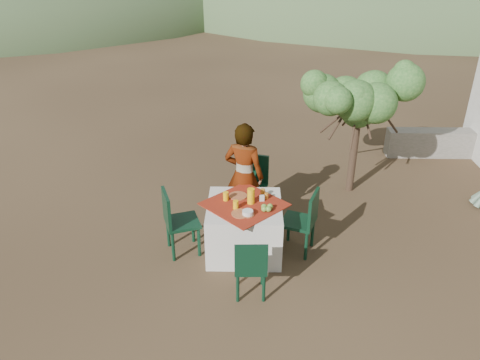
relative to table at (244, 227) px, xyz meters
The scene contains 21 objects.
ground 0.68m from the table, ahead, with size 160.00×160.00×0.00m, color #332417.
table is the anchor object (origin of this frame).
chair_far 1.05m from the table, 83.97° to the left, with size 0.56×0.56×0.99m.
chair_near 1.00m from the table, 84.55° to the right, with size 0.41×0.41×0.85m.
chair_left 0.96m from the table, behind, with size 0.58×0.58×0.98m.
chair_right 0.84m from the table, ahead, with size 0.57×0.57×0.96m.
person 0.84m from the table, 91.55° to the left, with size 0.61×0.40×1.67m, color #8C6651.
shrub_tree 2.95m from the table, 45.10° to the left, with size 1.70×1.67×2.00m.
stone_wall 5.37m from the table, 39.09° to the left, with size 2.60×0.35×0.55m, color gray.
hill_near_left 34.69m from the table, 120.18° to the left, with size 40.00×40.00×16.00m, color #314B2A.
plate_far 0.45m from the table, 114.00° to the left, with size 0.26×0.26×0.01m, color brown.
plate_near 0.47m from the table, 99.68° to the right, with size 0.25×0.25×0.01m, color brown.
glass_far 0.52m from the table, 159.31° to the left, with size 0.08×0.08×0.12m, color yellow.
glass_near 0.47m from the table, 131.85° to the right, with size 0.07×0.07×0.12m, color yellow.
juice_pitcher 0.50m from the table, 16.09° to the left, with size 0.10×0.10×0.22m, color yellow.
bowl_plate 0.48m from the table, 80.59° to the right, with size 0.18×0.18×0.01m, color brown.
white_bowl 0.51m from the table, 80.59° to the right, with size 0.14×0.14×0.05m, color silver.
jar_left 0.54m from the table, 26.79° to the left, with size 0.05×0.05×0.09m, color #C27522.
jar_right 0.55m from the table, 42.24° to the left, with size 0.07×0.07×0.11m, color #C27522.
napkin_holder 0.50m from the table, 21.01° to the left, with size 0.07×0.04×0.08m, color silver.
fruit_cluster 0.54m from the table, 28.58° to the right, with size 0.16×0.15×0.08m.
Camera 1 is at (-0.49, -5.50, 4.00)m, focal length 35.00 mm.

